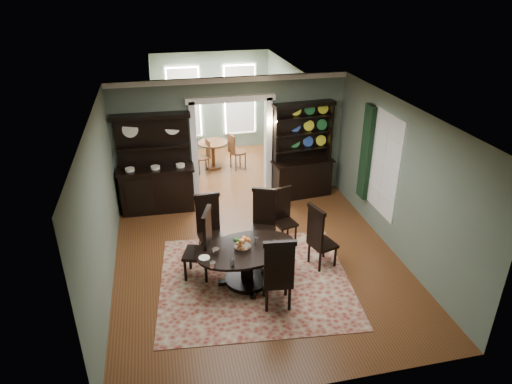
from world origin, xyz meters
TOP-DOWN VIEW (x-y plane):
  - room at (0.00, 0.04)m, footprint 5.51×6.01m
  - parlor at (0.00, 5.53)m, footprint 3.51×3.50m
  - doorway_trim at (0.00, 3.00)m, footprint 2.08×0.25m
  - right_window at (2.69, 0.93)m, footprint 0.15×1.47m
  - wall_sconce at (0.95, 2.85)m, footprint 0.27×0.21m
  - rug at (-0.20, -0.51)m, footprint 3.72×3.40m
  - dining_table at (-0.34, -0.51)m, footprint 2.00×1.96m
  - centerpiece at (-0.42, -0.49)m, footprint 1.51×0.97m
  - chair_far_left at (-0.88, 0.54)m, footprint 0.52×0.50m
  - chair_far_mid at (0.21, 0.58)m, footprint 0.62×0.60m
  - chair_far_right at (0.70, 0.81)m, footprint 0.52×0.50m
  - chair_end_left at (-1.08, -0.17)m, footprint 0.62×0.64m
  - chair_end_right at (1.07, -0.32)m, footprint 0.57×0.59m
  - chair_near at (0.01, -1.32)m, footprint 0.56×0.54m
  - sideboard at (-1.83, 2.73)m, footprint 1.77×0.67m
  - welsh_dresser at (1.71, 2.74)m, footprint 1.56×0.71m
  - parlor_table at (-0.22, 4.94)m, footprint 0.84×0.84m
  - parlor_chair_left at (-0.50, 4.67)m, footprint 0.42×0.41m
  - parlor_chair_right at (0.39, 4.71)m, footprint 0.48×0.47m

SIDE VIEW (x-z plane):
  - rug at x=-0.20m, z-range 0.00..0.01m
  - dining_table at x=-0.34m, z-range 0.14..0.86m
  - parlor_chair_left at x=-0.50m, z-range 0.03..0.97m
  - parlor_table at x=-0.22m, z-range 0.12..0.89m
  - parlor_chair_right at x=0.39m, z-range 0.04..1.07m
  - chair_far_right at x=0.70m, z-range 0.03..1.19m
  - chair_far_mid at x=0.21m, z-range 0.03..1.32m
  - chair_end_right at x=1.07m, z-range 0.03..1.33m
  - chair_far_left at x=-0.88m, z-range 0.03..1.34m
  - chair_near at x=0.01m, z-range 0.04..1.42m
  - chair_end_left at x=-1.08m, z-range 0.04..1.42m
  - centerpiece at x=-0.42m, z-range 0.67..0.91m
  - sideboard at x=-1.83m, z-range -0.35..1.95m
  - welsh_dresser at x=1.71m, z-range -0.33..2.04m
  - parlor at x=0.00m, z-range 0.01..3.02m
  - room at x=0.00m, z-range 0.07..3.08m
  - right_window at x=2.69m, z-range 0.54..2.66m
  - doorway_trim at x=0.00m, z-range 0.33..2.90m
  - wall_sconce at x=0.95m, z-range 1.79..1.99m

